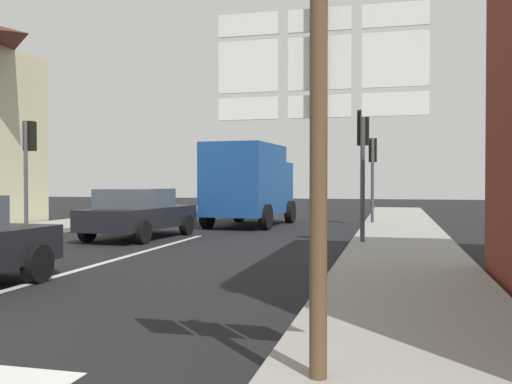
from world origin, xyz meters
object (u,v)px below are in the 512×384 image
Objects in this scene: traffic_light_far_right at (373,161)px; traffic_light_near_right at (363,146)px; delivery_truck at (249,182)px; traffic_light_near_left at (29,151)px; route_sign_post at (319,141)px; sedan_far at (139,213)px.

traffic_light_near_right is at bearing -90.00° from traffic_light_far_right.
delivery_truck is 7.87m from traffic_light_near_left.
traffic_light_near_right is at bearing 91.11° from route_sign_post.
traffic_light_near_left reaches higher than sedan_far.
sedan_far is at bearing 121.97° from route_sign_post.
traffic_light_far_right is (4.52, 1.25, 0.81)m from delivery_truck.
route_sign_post reaches higher than delivery_truck.
traffic_light_far_right is (0.00, 6.96, -0.15)m from traffic_light_near_right.
route_sign_post is (6.74, -10.79, 1.24)m from sedan_far.
traffic_light_far_right is at bearing 33.94° from traffic_light_near_left.
sedan_far is 6.81m from traffic_light_near_right.
delivery_truck is 4.76m from traffic_light_far_right.
route_sign_post is 0.91× the size of traffic_light_near_left.
delivery_truck reaches higher than sedan_far.
traffic_light_far_right is (-0.20, 17.30, 0.46)m from route_sign_post.
delivery_truck is 1.61× the size of route_sign_post.
traffic_light_far_right is at bearing 44.89° from sedan_far.
traffic_light_near_right is (4.52, -5.71, 0.96)m from delivery_truck.
delivery_truck is at bearing 69.04° from sedan_far.
delivery_truck is at bearing 128.37° from traffic_light_near_right.
sedan_far is 1.30× the size of traffic_light_far_right.
traffic_light_near_left is (-3.52, -0.26, 1.85)m from sedan_far.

